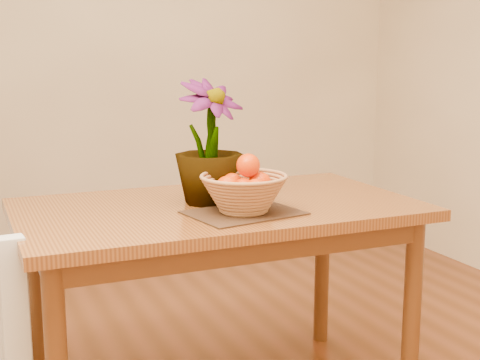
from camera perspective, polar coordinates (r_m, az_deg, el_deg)
name	(u,v)px	position (r m, az deg, el deg)	size (l,w,h in m)	color
wall_back	(100,42)	(4.19, -11.85, 11.49)	(4.00, 0.02, 2.70)	#FFEAC2
table	(218,228)	(2.39, -1.90, -4.11)	(1.40, 0.80, 0.75)	brown
placemat	(244,213)	(2.23, 0.32, -2.82)	(0.36, 0.27, 0.01)	#3C2316
wicker_basket	(244,195)	(2.21, 0.32, -1.27)	(0.29, 0.29, 0.12)	#AC7247
orange_pile	(245,182)	(2.21, 0.40, -0.19)	(0.21, 0.20, 0.14)	#D13903
potted_plant	(209,142)	(2.35, -2.63, 3.27)	(0.25, 0.25, 0.44)	#134514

